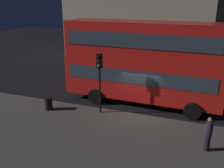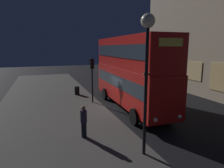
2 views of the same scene
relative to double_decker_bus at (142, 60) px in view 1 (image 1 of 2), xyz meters
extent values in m
plane|color=black|center=(0.21, -1.33, -3.10)|extent=(80.00, 80.00, 0.00)
cube|color=#4C4944|center=(0.21, -6.05, -3.04)|extent=(44.00, 8.09, 0.12)
cube|color=#E5C67F|center=(-7.59, 7.91, -0.39)|extent=(1.92, 0.06, 1.85)
cube|color=#E5C67F|center=(-4.58, 7.91, -0.44)|extent=(1.92, 0.06, 2.28)
cube|color=#F2D18C|center=(-1.58, 7.91, -0.66)|extent=(1.92, 0.06, 1.86)
cube|color=#E5C67F|center=(1.43, 7.91, -0.85)|extent=(1.92, 0.06, 2.45)
cube|color=#E5C67F|center=(4.90, 10.32, -0.57)|extent=(2.72, 0.06, 2.37)
cube|color=red|center=(0.00, 0.00, -1.22)|extent=(10.52, 2.70, 2.71)
cube|color=red|center=(0.00, 0.00, 1.31)|extent=(10.31, 2.64, 2.34)
cube|color=#2D3842|center=(0.00, 0.00, -0.88)|extent=(9.69, 2.74, 0.90)
cube|color=#2D3842|center=(0.00, 0.00, 1.42)|extent=(9.69, 2.74, 0.90)
sphere|color=white|center=(5.27, 0.65, -2.22)|extent=(0.24, 0.24, 0.24)
sphere|color=white|center=(5.22, -0.93, -2.22)|extent=(0.24, 0.24, 0.24)
cylinder|color=black|center=(3.59, 1.16, -2.57)|extent=(1.05, 0.27, 1.05)
cylinder|color=black|center=(3.52, -1.35, -2.57)|extent=(1.05, 0.27, 1.05)
cylinder|color=black|center=(-2.85, 1.34, -2.57)|extent=(1.05, 0.27, 1.05)
cylinder|color=black|center=(-2.91, -1.18, -2.57)|extent=(1.05, 0.27, 1.05)
cylinder|color=black|center=(-1.97, -2.60, -1.52)|extent=(0.12, 0.12, 2.92)
cube|color=black|center=(-1.97, -2.60, 0.36)|extent=(0.34, 0.28, 0.85)
sphere|color=black|center=(-1.95, -2.74, 0.63)|extent=(0.17, 0.17, 0.17)
sphere|color=black|center=(-1.95, -2.74, 0.36)|extent=(0.17, 0.17, 0.17)
sphere|color=green|center=(-1.95, -2.74, 0.09)|extent=(0.17, 0.17, 0.17)
cylinder|color=black|center=(4.37, -4.72, -2.57)|extent=(0.28, 0.28, 0.82)
cylinder|color=#2D2338|center=(4.37, -4.72, -1.83)|extent=(0.34, 0.34, 0.66)
sphere|color=#8C664C|center=(4.37, -4.72, -1.39)|extent=(0.22, 0.22, 0.22)
cylinder|color=black|center=(-5.26, -3.35, -2.57)|extent=(0.48, 0.48, 0.82)
camera|label=1|loc=(3.70, -15.86, 3.84)|focal=40.14mm
camera|label=2|loc=(13.93, -6.66, 1.66)|focal=31.32mm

